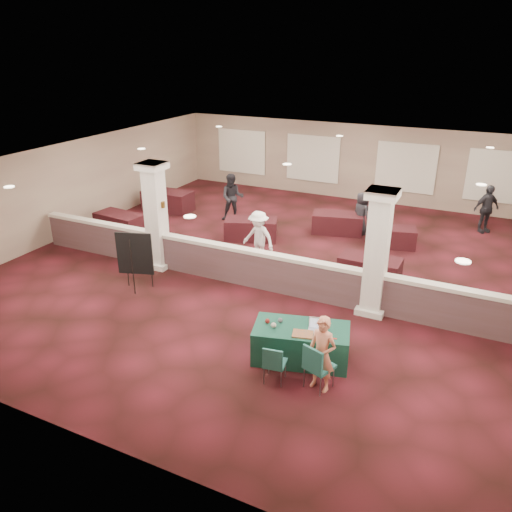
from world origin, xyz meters
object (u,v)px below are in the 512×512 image
at_px(far_table_front_right, 370,269).
at_px(far_table_back_right, 391,237).
at_px(woman, 322,354).
at_px(far_table_back_center, 337,223).
at_px(conf_chair_main, 317,364).
at_px(far_table_back_left, 168,201).
at_px(attendee_c, 486,209).
at_px(near_table, 301,343).
at_px(attendee_b, 258,238).
at_px(attendee_a, 232,197).
at_px(conf_chair_side, 274,362).
at_px(far_table_front_left, 120,223).
at_px(far_table_front_center, 251,229).
at_px(easel_board, 135,254).
at_px(attendee_d, 361,213).

bearing_deg(far_table_front_right, far_table_back_right, 90.00).
height_order(woman, far_table_back_center, woman).
relative_size(conf_chair_main, far_table_back_left, 0.50).
distance_m(far_table_back_left, far_table_back_right, 8.95).
bearing_deg(attendee_c, far_table_back_right, -176.10).
bearing_deg(near_table, attendee_b, 110.99).
distance_m(far_table_back_left, attendee_a, 3.00).
height_order(far_table_back_center, attendee_a, attendee_a).
xyz_separation_m(far_table_back_right, attendee_b, (-3.38, -3.20, 0.52)).
distance_m(conf_chair_side, far_table_front_left, 10.06).
relative_size(far_table_back_center, attendee_b, 1.04).
relative_size(conf_chair_main, attendee_b, 0.59).
distance_m(near_table, attendee_c, 10.67).
bearing_deg(attendee_a, far_table_front_center, -68.09).
bearing_deg(far_table_front_left, woman, -29.42).
xyz_separation_m(easel_board, attendee_d, (4.40, 6.95, -0.30)).
relative_size(woman, attendee_c, 0.92).
bearing_deg(conf_chair_main, far_table_front_right, 112.37).
xyz_separation_m(conf_chair_main, attendee_a, (-6.24, 8.25, 0.32)).
xyz_separation_m(easel_board, far_table_back_left, (-3.34, 6.26, -0.67)).
relative_size(easel_board, attendee_c, 0.97).
relative_size(attendee_b, attendee_d, 1.11).
relative_size(near_table, far_table_front_center, 1.13).
relative_size(conf_chair_main, far_table_back_right, 0.62).
relative_size(far_table_front_left, far_table_back_right, 1.09).
relative_size(conf_chair_main, easel_board, 0.59).
xyz_separation_m(far_table_front_center, far_table_back_left, (-4.45, 1.43, 0.04)).
bearing_deg(attendee_b, far_table_front_right, 16.08).
bearing_deg(easel_board, far_table_back_right, 29.88).
bearing_deg(easel_board, attendee_a, 75.22).
height_order(conf_chair_main, far_table_front_center, conf_chair_main).
height_order(conf_chair_main, attendee_b, attendee_b).
distance_m(near_table, far_table_front_left, 9.71).
bearing_deg(conf_chair_side, attendee_b, 109.73).
relative_size(far_table_front_center, attendee_c, 1.03).
distance_m(far_table_back_left, attendee_d, 7.78).
height_order(far_table_front_left, far_table_back_right, far_table_front_left).
bearing_deg(attendee_a, conf_chair_side, -81.04).
bearing_deg(far_table_front_right, near_table, -94.93).
bearing_deg(far_table_back_center, far_table_back_left, -176.26).
distance_m(easel_board, far_table_front_center, 5.01).
height_order(conf_chair_side, woman, woman).
distance_m(near_table, far_table_front_right, 4.51).
relative_size(far_table_back_left, attendee_d, 1.29).
height_order(woman, far_table_front_left, woman).
distance_m(easel_board, woman, 6.23).
height_order(near_table, far_table_front_left, near_table).
distance_m(far_table_back_left, far_table_back_center, 6.99).
bearing_deg(conf_chair_side, attendee_d, 85.45).
bearing_deg(far_table_back_right, attendee_b, -136.55).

